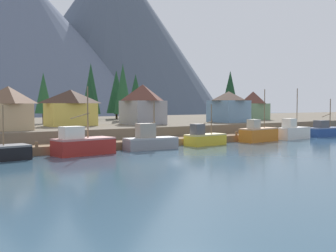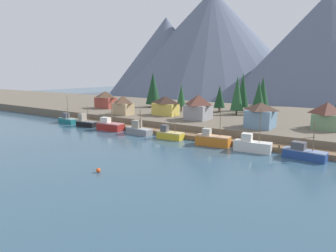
{
  "view_description": "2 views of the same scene",
  "coord_description": "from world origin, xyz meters",
  "px_view_note": "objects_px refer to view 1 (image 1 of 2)",
  "views": [
    {
      "loc": [
        -36.5,
        -48.59,
        5.95
      ],
      "look_at": [
        -0.14,
        1.89,
        2.77
      ],
      "focal_mm": 45.99,
      "sensor_mm": 36.0,
      "label": 1
    },
    {
      "loc": [
        41.63,
        -57.31,
        15.2
      ],
      "look_at": [
        0.92,
        1.89,
        2.2
      ],
      "focal_mm": 31.64,
      "sensor_mm": 36.0,
      "label": 2
    }
  ],
  "objects_px": {
    "house_yellow": "(71,107)",
    "conifer_back_left": "(230,91)",
    "fishing_boat_grey": "(150,141)",
    "fishing_boat_blue": "(325,131)",
    "house_grey": "(143,104)",
    "conifer_mid_right": "(91,89)",
    "conifer_near_right": "(90,96)",
    "house_tan": "(8,108)",
    "fishing_boat_orange": "(258,134)",
    "fishing_boat_red": "(82,145)",
    "fishing_boat_yellow": "(204,138)",
    "conifer_far_right": "(123,89)",
    "house_green": "(253,105)",
    "conifer_near_left": "(116,92)",
    "conifer_mid_left": "(227,98)",
    "conifer_centre": "(136,94)",
    "conifer_far_left": "(44,93)",
    "fishing_boat_white": "(292,132)",
    "house_blue": "(229,106)"
  },
  "relations": [
    {
      "from": "house_yellow",
      "to": "conifer_back_left",
      "type": "distance_m",
      "value": 46.73
    },
    {
      "from": "fishing_boat_grey",
      "to": "fishing_boat_blue",
      "type": "height_order",
      "value": "fishing_boat_blue"
    },
    {
      "from": "house_grey",
      "to": "conifer_mid_right",
      "type": "distance_m",
      "value": 26.18
    },
    {
      "from": "conifer_near_right",
      "to": "house_tan",
      "type": "bearing_deg",
      "value": -135.35
    },
    {
      "from": "fishing_boat_orange",
      "to": "fishing_boat_blue",
      "type": "xyz_separation_m",
      "value": [
        17.82,
        0.18,
        -0.14
      ]
    },
    {
      "from": "fishing_boat_blue",
      "to": "conifer_back_left",
      "type": "relative_size",
      "value": 0.64
    },
    {
      "from": "fishing_boat_red",
      "to": "house_grey",
      "type": "xyz_separation_m",
      "value": [
        18.29,
        15.58,
        4.77
      ]
    },
    {
      "from": "fishing_boat_yellow",
      "to": "fishing_boat_orange",
      "type": "height_order",
      "value": "fishing_boat_orange"
    },
    {
      "from": "conifer_mid_right",
      "to": "conifer_far_right",
      "type": "height_order",
      "value": "conifer_mid_right"
    },
    {
      "from": "fishing_boat_grey",
      "to": "house_green",
      "type": "height_order",
      "value": "house_green"
    },
    {
      "from": "conifer_far_right",
      "to": "conifer_near_left",
      "type": "bearing_deg",
      "value": 67.67
    },
    {
      "from": "fishing_boat_blue",
      "to": "conifer_mid_left",
      "type": "distance_m",
      "value": 36.58
    },
    {
      "from": "conifer_centre",
      "to": "conifer_far_left",
      "type": "relative_size",
      "value": 1.12
    },
    {
      "from": "fishing_boat_yellow",
      "to": "house_grey",
      "type": "bearing_deg",
      "value": 89.88
    },
    {
      "from": "conifer_near_right",
      "to": "conifer_far_right",
      "type": "relative_size",
      "value": 0.74
    },
    {
      "from": "fishing_boat_white",
      "to": "conifer_mid_left",
      "type": "relative_size",
      "value": 1.0
    },
    {
      "from": "house_green",
      "to": "conifer_centre",
      "type": "bearing_deg",
      "value": 142.42
    },
    {
      "from": "conifer_near_left",
      "to": "conifer_centre",
      "type": "bearing_deg",
      "value": -81.85
    },
    {
      "from": "fishing_boat_orange",
      "to": "conifer_mid_left",
      "type": "distance_m",
      "value": 44.47
    },
    {
      "from": "fishing_boat_yellow",
      "to": "house_tan",
      "type": "height_order",
      "value": "house_tan"
    },
    {
      "from": "fishing_boat_grey",
      "to": "conifer_back_left",
      "type": "relative_size",
      "value": 0.64
    },
    {
      "from": "house_grey",
      "to": "conifer_back_left",
      "type": "distance_m",
      "value": 35.56
    },
    {
      "from": "fishing_boat_grey",
      "to": "house_yellow",
      "type": "relative_size",
      "value": 0.94
    },
    {
      "from": "fishing_boat_blue",
      "to": "conifer_near_left",
      "type": "xyz_separation_m",
      "value": [
        -20.41,
        41.32,
        7.72
      ]
    },
    {
      "from": "fishing_boat_orange",
      "to": "house_tan",
      "type": "bearing_deg",
      "value": 156.09
    },
    {
      "from": "fishing_boat_yellow",
      "to": "conifer_mid_left",
      "type": "xyz_separation_m",
      "value": [
        37.62,
        34.87,
        6.59
      ]
    },
    {
      "from": "conifer_near_left",
      "to": "conifer_near_right",
      "type": "xyz_separation_m",
      "value": [
        -11.03,
        -8.93,
        -1.21
      ]
    },
    {
      "from": "fishing_boat_grey",
      "to": "house_grey",
      "type": "xyz_separation_m",
      "value": [
        8.57,
        15.17,
        4.85
      ]
    },
    {
      "from": "fishing_boat_grey",
      "to": "fishing_boat_yellow",
      "type": "xyz_separation_m",
      "value": [
        9.42,
        0.01,
        -0.11
      ]
    },
    {
      "from": "conifer_back_left",
      "to": "conifer_far_left",
      "type": "height_order",
      "value": "conifer_back_left"
    },
    {
      "from": "house_blue",
      "to": "conifer_near_left",
      "type": "height_order",
      "value": "conifer_near_left"
    },
    {
      "from": "conifer_far_left",
      "to": "fishing_boat_yellow",
      "type": "bearing_deg",
      "value": -62.95
    },
    {
      "from": "fishing_boat_red",
      "to": "house_yellow",
      "type": "relative_size",
      "value": 1.04
    },
    {
      "from": "conifer_mid_right",
      "to": "house_blue",
      "type": "bearing_deg",
      "value": -61.92
    },
    {
      "from": "house_grey",
      "to": "conifer_far_left",
      "type": "bearing_deg",
      "value": 137.34
    },
    {
      "from": "fishing_boat_grey",
      "to": "fishing_boat_white",
      "type": "relative_size",
      "value": 0.84
    },
    {
      "from": "fishing_boat_orange",
      "to": "house_grey",
      "type": "distance_m",
      "value": 20.03
    },
    {
      "from": "house_green",
      "to": "house_yellow",
      "type": "distance_m",
      "value": 43.09
    },
    {
      "from": "house_green",
      "to": "house_grey",
      "type": "bearing_deg",
      "value": -173.63
    },
    {
      "from": "fishing_boat_red",
      "to": "fishing_boat_grey",
      "type": "relative_size",
      "value": 1.11
    },
    {
      "from": "fishing_boat_blue",
      "to": "house_green",
      "type": "relative_size",
      "value": 1.18
    },
    {
      "from": "fishing_boat_grey",
      "to": "conifer_centre",
      "type": "bearing_deg",
      "value": 65.85
    },
    {
      "from": "conifer_far_left",
      "to": "conifer_near_left",
      "type": "bearing_deg",
      "value": 32.3
    },
    {
      "from": "fishing_boat_white",
      "to": "fishing_boat_blue",
      "type": "relative_size",
      "value": 1.18
    },
    {
      "from": "house_tan",
      "to": "conifer_mid_right",
      "type": "height_order",
      "value": "conifer_mid_right"
    },
    {
      "from": "fishing_boat_yellow",
      "to": "house_green",
      "type": "height_order",
      "value": "house_green"
    },
    {
      "from": "fishing_boat_red",
      "to": "conifer_centre",
      "type": "xyz_separation_m",
      "value": [
        28.61,
        34.76,
        7.05
      ]
    },
    {
      "from": "fishing_boat_orange",
      "to": "house_grey",
      "type": "height_order",
      "value": "house_grey"
    },
    {
      "from": "conifer_back_left",
      "to": "conifer_far_left",
      "type": "xyz_separation_m",
      "value": [
        -46.0,
        -0.93,
        -1.12
      ]
    },
    {
      "from": "fishing_boat_orange",
      "to": "conifer_far_right",
      "type": "distance_m",
      "value": 32.48
    }
  ]
}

